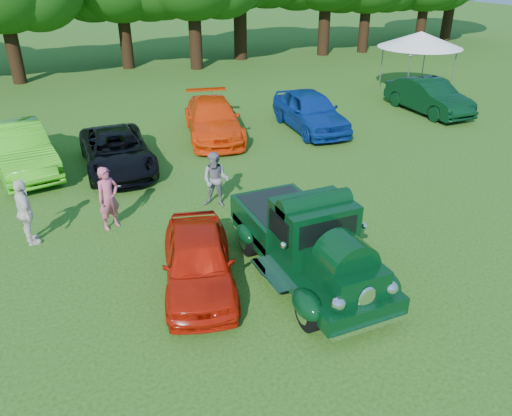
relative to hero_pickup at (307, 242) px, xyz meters
name	(u,v)px	position (x,y,z in m)	size (l,w,h in m)	color
ground	(287,269)	(-0.30, 0.33, -0.84)	(120.00, 120.00, 0.00)	#1E4710
hero_pickup	(307,242)	(0.00, 0.00, 0.00)	(2.32, 4.99, 1.95)	black
red_convertible	(198,260)	(-2.37, 0.58, -0.21)	(1.51, 3.75, 1.28)	#B61607
back_car_lime	(20,149)	(-5.80, 9.24, -0.05)	(1.68, 4.82, 1.59)	green
back_car_black	(117,151)	(-2.81, 8.16, -0.19)	(2.16, 4.69, 1.30)	black
back_car_orange	(213,119)	(1.30, 10.02, -0.12)	(2.03, 4.99, 1.45)	#F03908
back_car_blue	(310,111)	(5.30, 9.28, -0.04)	(1.89, 4.70, 1.60)	navy
back_car_green	(429,96)	(11.52, 9.28, -0.09)	(1.60, 4.59, 1.51)	black
spectator_pink	(108,198)	(-3.71, 4.05, 0.02)	(0.63, 0.42, 1.74)	#C14F6C
spectator_grey	(216,180)	(-0.69, 4.13, -0.02)	(0.80, 0.62, 1.65)	gray
spectator_white	(25,213)	(-5.74, 4.04, 0.03)	(1.02, 0.43, 1.74)	silver
canopy_tent	(420,40)	(13.19, 12.25, 1.89)	(4.67, 4.67, 3.15)	white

